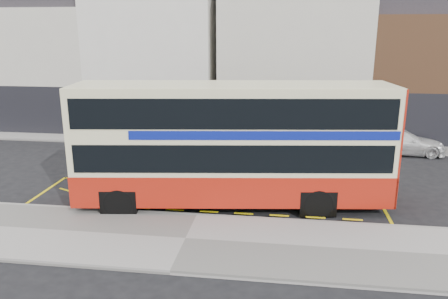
# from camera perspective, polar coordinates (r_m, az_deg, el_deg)

# --- Properties ---
(ground) EXTENTS (120.00, 120.00, 0.00)m
(ground) POSITION_cam_1_polar(r_m,az_deg,el_deg) (16.62, -3.29, -8.37)
(ground) COLOR black
(ground) RESTS_ON ground
(pavement) EXTENTS (40.00, 4.00, 0.15)m
(pavement) POSITION_cam_1_polar(r_m,az_deg,el_deg) (14.56, -5.05, -11.70)
(pavement) COLOR gray
(pavement) RESTS_ON ground
(kerb) EXTENTS (40.00, 0.15, 0.15)m
(kerb) POSITION_cam_1_polar(r_m,az_deg,el_deg) (16.25, -3.55, -8.65)
(kerb) COLOR gray
(kerb) RESTS_ON ground
(far_pavement) EXTENTS (50.00, 3.00, 0.15)m
(far_pavement) POSITION_cam_1_polar(r_m,az_deg,el_deg) (26.92, 1.16, 1.16)
(far_pavement) COLOR gray
(far_pavement) RESTS_ON ground
(road_markings) EXTENTS (14.00, 3.40, 0.01)m
(road_markings) POSITION_cam_1_polar(r_m,az_deg,el_deg) (18.07, -2.32, -6.34)
(road_markings) COLOR yellow
(road_markings) RESTS_ON ground
(terrace_far_left) EXTENTS (8.00, 8.01, 10.80)m
(terrace_far_left) POSITION_cam_1_polar(r_m,az_deg,el_deg) (34.20, -21.49, 11.22)
(terrace_far_left) COLOR beige
(terrace_far_left) RESTS_ON ground
(terrace_left) EXTENTS (8.00, 8.01, 11.80)m
(terrace_left) POSITION_cam_1_polar(r_m,az_deg,el_deg) (31.12, -8.26, 12.71)
(terrace_left) COLOR silver
(terrace_left) RESTS_ON ground
(terrace_green_shop) EXTENTS (9.00, 8.01, 11.30)m
(terrace_green_shop) POSITION_cam_1_polar(r_m,az_deg,el_deg) (29.95, 8.95, 12.11)
(terrace_green_shop) COLOR beige
(terrace_green_shop) RESTS_ON ground
(terrace_right) EXTENTS (9.00, 8.01, 10.30)m
(terrace_right) POSITION_cam_1_polar(r_m,az_deg,el_deg) (31.45, 25.78, 10.03)
(terrace_right) COLOR brown
(terrace_right) RESTS_ON ground
(double_decker_bus) EXTENTS (12.14, 4.23, 4.75)m
(double_decker_bus) POSITION_cam_1_polar(r_m,az_deg,el_deg) (16.68, 1.27, 0.83)
(double_decker_bus) COLOR beige
(double_decker_bus) RESTS_ON ground
(bus_stop_post) EXTENTS (0.69, 0.14, 2.75)m
(bus_stop_post) POSITION_cam_1_polar(r_m,az_deg,el_deg) (16.59, -15.11, -2.24)
(bus_stop_post) COLOR black
(bus_stop_post) RESTS_ON pavement
(car_silver) EXTENTS (4.65, 2.96, 1.47)m
(car_silver) POSITION_cam_1_polar(r_m,az_deg,el_deg) (26.77, -13.16, 2.13)
(car_silver) COLOR #A4A3A8
(car_silver) RESTS_ON ground
(car_grey) EXTENTS (3.88, 1.63, 1.25)m
(car_grey) POSITION_cam_1_polar(r_m,az_deg,el_deg) (24.86, -7.49, 1.13)
(car_grey) COLOR #3D3F45
(car_grey) RESTS_ON ground
(car_white) EXTENTS (4.72, 2.13, 1.34)m
(car_white) POSITION_cam_1_polar(r_m,az_deg,el_deg) (26.17, 22.10, 0.94)
(car_white) COLOR white
(car_white) RESTS_ON ground
(street_tree_right) EXTENTS (2.36, 2.36, 5.10)m
(street_tree_right) POSITION_cam_1_polar(r_m,az_deg,el_deg) (27.88, 17.02, 8.11)
(street_tree_right) COLOR black
(street_tree_right) RESTS_ON ground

